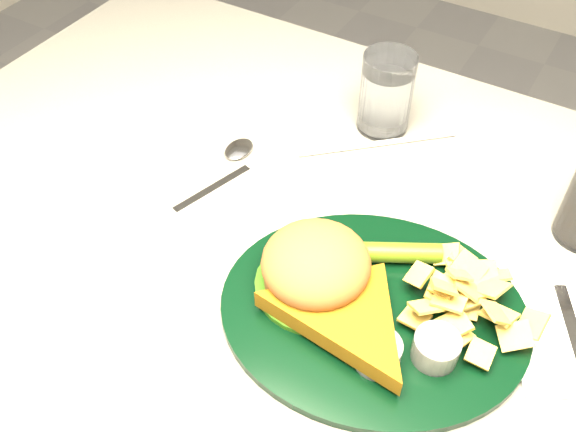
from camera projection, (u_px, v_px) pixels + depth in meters
name	position (u px, v px, depth m)	size (l,w,h in m)	color
table	(315.00, 393.00, 1.03)	(1.20, 0.80, 0.75)	gray
dinner_plate	(376.00, 293.00, 0.65)	(0.33, 0.27, 0.07)	black
water_glass	(386.00, 93.00, 0.86)	(0.07, 0.07, 0.11)	silver
spoon	(212.00, 187.00, 0.81)	(0.04, 0.16, 0.01)	silver
wrapped_straw	(378.00, 144.00, 0.87)	(0.22, 0.08, 0.01)	silver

